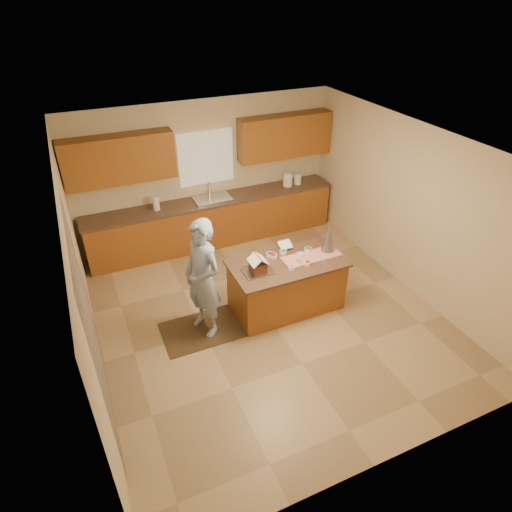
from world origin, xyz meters
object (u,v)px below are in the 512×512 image
at_px(boy, 203,279).
at_px(island_base, 286,286).
at_px(tinsel_tree, 328,237).
at_px(gingerbread_house, 258,265).

bearing_deg(boy, island_base, 67.66).
bearing_deg(tinsel_tree, gingerbread_house, -175.57).
bearing_deg(island_base, boy, 179.39).
bearing_deg(gingerbread_house, boy, 175.88).
relative_size(boy, gingerbread_house, 6.97).
bearing_deg(gingerbread_house, tinsel_tree, 4.43).
xyz_separation_m(island_base, tinsel_tree, (0.72, 0.05, 0.70)).
distance_m(tinsel_tree, gingerbread_house, 1.24).
relative_size(island_base, tinsel_tree, 3.27).
distance_m(island_base, boy, 1.42).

